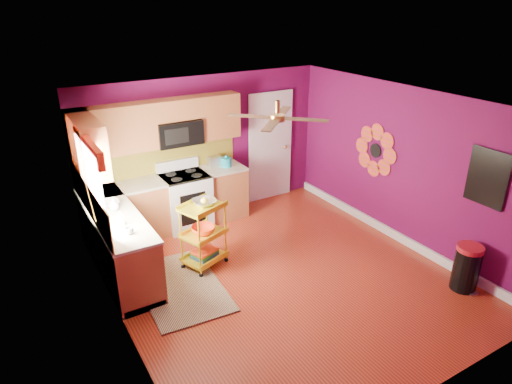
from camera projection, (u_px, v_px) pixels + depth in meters
ground at (282, 276)px, 6.57m from camera, size 5.00×5.00×0.00m
room_envelope at (286, 170)px, 5.93m from camera, size 4.54×5.04×2.52m
lower_cabinets at (148, 221)px, 7.20m from camera, size 2.81×2.31×0.94m
electric_range at (186, 200)px, 7.83m from camera, size 0.76×0.66×1.13m
upper_cabinetry at (138, 131)px, 6.98m from camera, size 2.80×2.30×1.26m
left_window at (90, 169)px, 5.67m from camera, size 0.08×1.35×1.08m
panel_door at (270, 148)px, 8.74m from camera, size 0.95×0.11×2.15m
right_wall_art at (421, 162)px, 6.78m from camera, size 0.04×2.74×1.04m
ceiling_fan at (277, 117)px, 5.82m from camera, size 1.01×1.01×0.26m
shag_rug at (181, 287)px, 6.31m from camera, size 1.16×1.76×0.02m
rolling_cart at (204, 232)px, 6.62m from camera, size 0.72×0.63×1.09m
trash_can at (466, 268)px, 6.17m from camera, size 0.43×0.44×0.67m
teal_kettle at (226, 162)px, 8.00m from camera, size 0.18×0.18×0.21m
toaster at (214, 161)px, 8.02m from camera, size 0.22×0.15×0.18m
soap_bottle_a at (120, 218)px, 5.97m from camera, size 0.08×0.09×0.19m
soap_bottle_b at (114, 204)px, 6.38m from camera, size 0.14×0.14×0.18m
counter_dish at (109, 203)px, 6.54m from camera, size 0.28×0.28×0.07m
counter_cup at (129, 231)px, 5.76m from camera, size 0.11×0.11×0.09m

